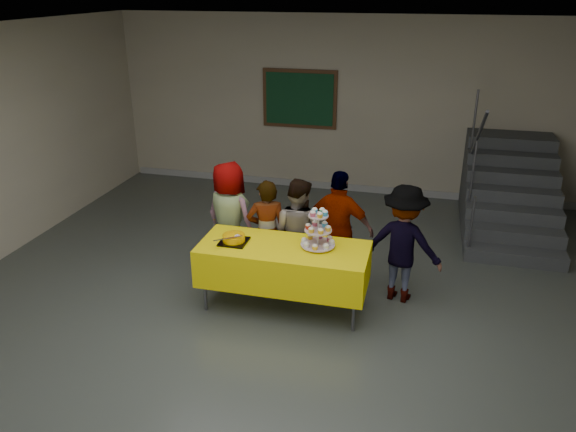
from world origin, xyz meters
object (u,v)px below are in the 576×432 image
Objects in this scene: schoolchild_b at (267,232)px; schoolchild_d at (339,229)px; bear_cake at (234,237)px; schoolchild_a at (230,218)px; cupcake_stand at (318,232)px; noticeboard at (300,99)px; bake_table at (284,263)px; staircase at (508,193)px; schoolchild_c at (297,232)px; schoolchild_e at (403,244)px.

schoolchild_d is at bearing 173.33° from schoolchild_b.
bear_cake is 0.25× the size of schoolchild_a.
cupcake_stand is 0.95m from bear_cake.
schoolchild_a is at bearing 8.85° from schoolchild_d.
cupcake_stand is at bearing -73.99° from noticeboard.
bake_table is 0.63m from bear_cake.
staircase is at bearing -123.57° from schoolchild_d.
schoolchild_b is 0.37m from schoolchild_c.
schoolchild_b reaches higher than bake_table.
cupcake_stand is 0.71m from schoolchild_c.
schoolchild_b is (0.54, -0.18, -0.06)m from schoolchild_a.
schoolchild_d reaches higher than schoolchild_c.
cupcake_stand is at bearing 11.82° from bake_table.
bake_table is 1.40× the size of schoolchild_c.
schoolchild_d is 0.60× the size of staircase.
noticeboard reaches higher than schoolchild_c.
schoolchild_a reaches higher than bake_table.
bake_table is 0.54m from cupcake_stand.
bake_table is 1.29× the size of schoolchild_a.
cupcake_stand reaches higher than bake_table.
schoolchild_c is at bearing -77.19° from noticeboard.
bake_table is at bearing 161.69° from schoolchild_a.
bear_cake is 0.27× the size of schoolchild_b.
cupcake_stand is at bearing -126.69° from staircase.
schoolchild_e is (1.27, 0.54, 0.15)m from bake_table.
schoolchild_e is at bearing 160.54° from schoolchild_b.
bake_table is at bearing 3.94° from bear_cake.
cupcake_stand is at bearing 140.41° from schoolchild_c.
bake_table is at bearing -168.18° from cupcake_stand.
schoolchild_b is 1.02× the size of noticeboard.
noticeboard is (-0.20, 4.07, 0.77)m from bear_cake.
staircase is at bearing -124.85° from schoolchild_a.
cupcake_stand is 0.31× the size of schoolchild_a.
schoolchild_d is 3.32m from staircase.
schoolchild_a is 0.61× the size of staircase.
noticeboard is at bearing 106.01° from cupcake_stand.
schoolchild_d is at bearing -158.91° from schoolchild_a.
bake_table is 5.25× the size of bear_cake.
cupcake_stand is at bearing 128.13° from schoolchild_b.
cupcake_stand is 0.89m from schoolchild_b.
schoolchild_c reaches higher than bake_table.
bake_table is at bearing 63.32° from schoolchild_d.
staircase is at bearing -119.18° from schoolchild_c.
bear_cake is 0.15× the size of staircase.
schoolchild_c reaches higher than bear_cake.
schoolchild_a is at bearing 113.21° from bear_cake.
cupcake_stand is at bearing 39.32° from schoolchild_e.
noticeboard is at bearing -47.33° from schoolchild_e.
schoolchild_c is (0.57, 0.66, -0.16)m from bear_cake.
schoolchild_b is (-0.35, 0.53, 0.11)m from bake_table.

